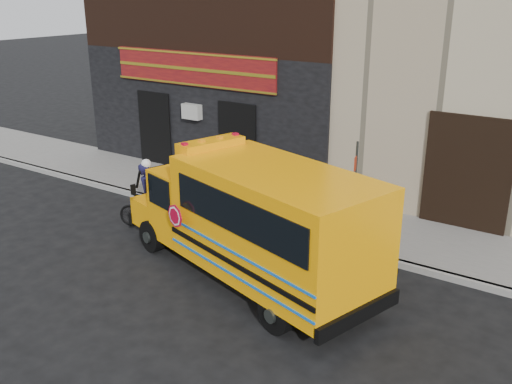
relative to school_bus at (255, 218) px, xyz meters
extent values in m
plane|color=black|center=(-0.97, -0.14, -1.51)|extent=(120.00, 120.00, 0.00)
cube|color=gray|center=(-0.97, 2.46, -1.43)|extent=(40.00, 0.20, 0.15)
cube|color=#615F5B|center=(-0.97, 3.96, -1.43)|extent=(40.00, 3.00, 0.15)
cube|color=black|center=(-5.97, 5.41, 0.64)|extent=(10.00, 0.30, 4.00)
cube|color=black|center=(-5.97, 5.41, 4.14)|extent=(10.00, 0.28, 3.00)
cube|color=#500B13|center=(-5.97, 5.24, 2.14)|extent=(6.50, 0.12, 1.10)
cube|color=black|center=(-7.77, 5.26, -0.11)|extent=(1.30, 0.10, 2.50)
cube|color=black|center=(-4.17, 5.26, -0.11)|extent=(1.30, 0.10, 2.50)
cylinder|color=black|center=(-2.98, -0.09, -1.11)|extent=(0.85, 0.50, 0.80)
cylinder|color=black|center=(-2.43, 1.73, -1.11)|extent=(0.85, 0.50, 0.80)
cylinder|color=black|center=(1.42, -1.42, -1.11)|extent=(0.85, 0.50, 0.80)
cylinder|color=black|center=(1.97, 0.40, -1.11)|extent=(0.85, 0.50, 0.80)
cube|color=#FF9C05|center=(-3.14, 0.95, -0.71)|extent=(1.54, 2.20, 0.70)
cube|color=black|center=(-3.66, 1.11, -0.96)|extent=(0.71, 2.00, 0.35)
cube|color=#FF9C05|center=(-2.08, 0.63, -0.21)|extent=(1.76, 2.36, 1.70)
cube|color=black|center=(-2.63, 0.80, 0.19)|extent=(0.58, 1.74, 0.90)
cube|color=#FF9C05|center=(0.64, -0.19, 0.11)|extent=(4.94, 3.41, 2.25)
cube|color=black|center=(2.83, -0.85, -0.96)|extent=(0.75, 2.14, 0.30)
cube|color=black|center=(0.42, -1.28, 0.59)|extent=(3.75, 1.16, 0.75)
cube|color=#FF9C05|center=(-1.51, 0.46, 1.27)|extent=(0.94, 1.68, 0.28)
cylinder|color=#A90623|center=(-1.46, -0.91, 0.04)|extent=(0.51, 0.18, 0.52)
cylinder|color=#39403C|center=(1.03, 2.80, -0.14)|extent=(0.06, 0.06, 2.74)
cube|color=#A22912|center=(1.05, 2.72, 0.72)|extent=(0.06, 0.24, 0.34)
cube|color=white|center=(1.05, 2.72, 0.29)|extent=(0.06, 0.24, 0.30)
imported|color=black|center=(-4.10, 0.86, -1.03)|extent=(1.67, 0.89, 0.97)
imported|color=#121133|center=(-3.97, 0.85, -0.60)|extent=(0.67, 0.78, 1.81)
camera|label=1|loc=(6.23, -9.36, 4.64)|focal=40.00mm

